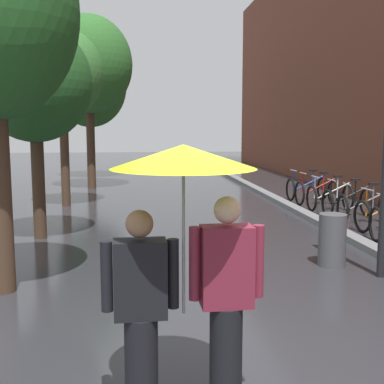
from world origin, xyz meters
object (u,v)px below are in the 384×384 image
street_tree_4 (90,86)px  parked_bicycle_3 (384,214)px  parked_bicycle_6 (330,197)px  parked_bicycle_4 (364,208)px  street_tree_3 (89,65)px  couple_under_umbrella (184,239)px  street_tree_2 (62,74)px  parked_bicycle_7 (316,192)px  litter_bin (332,240)px  parked_bicycle_8 (306,188)px  parked_bicycle_5 (347,202)px  street_tree_1 (34,84)px

street_tree_4 → parked_bicycle_3: 14.80m
street_tree_4 → parked_bicycle_6: size_ratio=5.31×
parked_bicycle_4 → parked_bicycle_6: bearing=93.6°
street_tree_3 → parked_bicycle_4: size_ratio=5.53×
parked_bicycle_4 → couple_under_umbrella: (-4.90, -7.05, 1.01)m
parked_bicycle_3 → street_tree_2: bearing=149.1°
parked_bicycle_7 → couple_under_umbrella: bearing=-116.1°
parked_bicycle_6 → parked_bicycle_4: bearing=-86.4°
litter_bin → couple_under_umbrella: bearing=-126.2°
litter_bin → parked_bicycle_8: bearing=73.5°
couple_under_umbrella → street_tree_4: bearing=97.0°
street_tree_2 → parked_bicycle_8: (7.15, 0.19, -3.30)m
parked_bicycle_6 → parked_bicycle_8: size_ratio=0.98×
parked_bicycle_3 → street_tree_4: bearing=120.1°
parked_bicycle_3 → couple_under_umbrella: couple_under_umbrella is taller
parked_bicycle_4 → litter_bin: 3.89m
parked_bicycle_5 → parked_bicycle_8: (-0.08, 2.73, 0.00)m
street_tree_2 → parked_bicycle_5: bearing=-19.3°
street_tree_1 → parked_bicycle_3: size_ratio=3.76×
street_tree_4 → parked_bicycle_4: (7.19, -11.52, -3.62)m
street_tree_1 → litter_bin: bearing=-27.1°
street_tree_2 → couple_under_umbrella: bearing=-77.5°
parked_bicycle_8 → street_tree_2: bearing=-178.4°
parked_bicycle_3 → parked_bicycle_6: 2.65m
parked_bicycle_7 → street_tree_4: bearing=129.0°
parked_bicycle_3 → parked_bicycle_8: bearing=91.3°
parked_bicycle_6 → street_tree_2: bearing=166.6°
street_tree_4 → parked_bicycle_7: bearing=-51.0°
parked_bicycle_6 → couple_under_umbrella: bearing=-118.5°
street_tree_4 → parked_bicycle_6: (7.08, -9.76, -3.62)m
parked_bicycle_5 → street_tree_1: bearing=-167.6°
parked_bicycle_3 → litter_bin: parked_bicycle_3 is taller
street_tree_3 → street_tree_2: bearing=-95.4°
parked_bicycle_3 → parked_bicycle_5: same height
street_tree_1 → street_tree_3: size_ratio=0.69×
parked_bicycle_7 → couple_under_umbrella: 10.98m
street_tree_1 → street_tree_4: street_tree_4 is taller
parked_bicycle_6 → parked_bicycle_8: bearing=89.1°
parked_bicycle_5 → parked_bicycle_8: 2.73m
street_tree_1 → litter_bin: street_tree_1 is taller
parked_bicycle_3 → parked_bicycle_7: (-0.12, 3.66, 0.00)m
street_tree_3 → parked_bicycle_3: street_tree_3 is taller
street_tree_4 → parked_bicycle_3: size_ratio=5.13×
parked_bicycle_4 → litter_bin: bearing=-123.1°
street_tree_2 → litter_bin: street_tree_2 is taller
street_tree_1 → parked_bicycle_3: (7.21, -0.23, -2.70)m
street_tree_3 → parked_bicycle_5: (6.85, -6.53, -4.04)m
parked_bicycle_4 → parked_bicycle_5: same height
street_tree_3 → street_tree_1: bearing=-92.4°
street_tree_4 → parked_bicycle_4: size_ratio=5.19×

